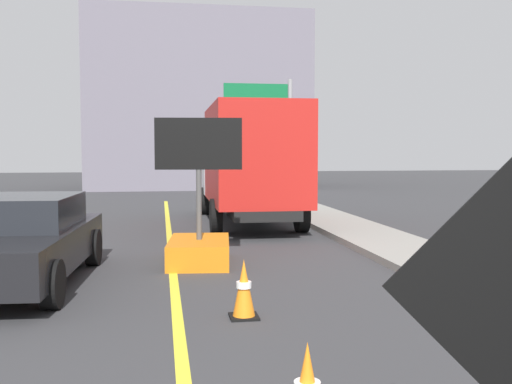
# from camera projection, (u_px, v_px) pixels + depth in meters

# --- Properties ---
(lane_center_stripe) EXTENTS (0.14, 36.00, 0.01)m
(lane_center_stripe) POSITION_uv_depth(u_px,v_px,m) (179.00, 332.00, 6.70)
(lane_center_stripe) COLOR yellow
(lane_center_stripe) RESTS_ON ground
(arrow_board_trailer) EXTENTS (1.60, 1.91, 2.70)m
(arrow_board_trailer) POSITION_uv_depth(u_px,v_px,m) (199.00, 238.00, 10.81)
(arrow_board_trailer) COLOR orange
(arrow_board_trailer) RESTS_ON ground
(box_truck) EXTENTS (2.57, 7.36, 3.31)m
(box_truck) POSITION_uv_depth(u_px,v_px,m) (249.00, 161.00, 16.70)
(box_truck) COLOR black
(box_truck) RESTS_ON ground
(pickup_car) EXTENTS (2.19, 4.64, 1.38)m
(pickup_car) POSITION_uv_depth(u_px,v_px,m) (19.00, 240.00, 9.11)
(pickup_car) COLOR black
(pickup_car) RESTS_ON ground
(highway_guide_sign) EXTENTS (2.79, 0.18, 5.00)m
(highway_guide_sign) POSITION_uv_depth(u_px,v_px,m) (271.00, 118.00, 23.44)
(highway_guide_sign) COLOR gray
(highway_guide_sign) RESTS_ON ground
(far_building_block) EXTENTS (12.28, 7.40, 9.76)m
(far_building_block) POSITION_uv_depth(u_px,v_px,m) (197.00, 104.00, 34.21)
(far_building_block) COLOR slate
(far_building_block) RESTS_ON ground
(traffic_cone_mid_lane) EXTENTS (0.36, 0.36, 0.74)m
(traffic_cone_mid_lane) POSITION_uv_depth(u_px,v_px,m) (244.00, 289.00, 7.27)
(traffic_cone_mid_lane) COLOR black
(traffic_cone_mid_lane) RESTS_ON ground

